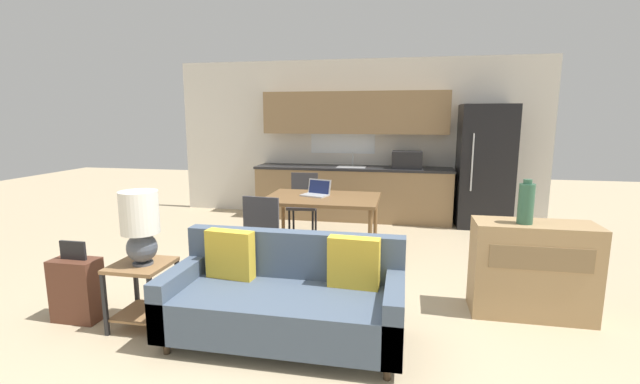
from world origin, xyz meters
TOP-DOWN VIEW (x-y plane):
  - ground_plane at (0.00, 0.00)m, footprint 20.00×20.00m
  - wall_back at (-0.00, 4.63)m, footprint 6.40×0.07m
  - kitchen_counter at (0.02, 4.33)m, footprint 3.30×0.65m
  - refrigerator at (2.10, 4.22)m, footprint 0.81×0.74m
  - dining_table at (-0.13, 2.29)m, footprint 1.40×0.98m
  - couch at (-0.01, 0.19)m, footprint 1.82×0.80m
  - side_table at (-1.23, 0.13)m, footprint 0.45×0.45m
  - table_lamp at (-1.20, 0.12)m, footprint 0.30×0.30m
  - credenza at (1.99, 1.00)m, footprint 1.01×0.42m
  - vase at (1.89, 0.96)m, footprint 0.13×0.13m
  - dining_chair_far_left at (-0.59, 3.17)m, footprint 0.45×0.45m
  - dining_chair_near_left at (-0.59, 1.42)m, footprint 0.45×0.45m
  - laptop at (-0.22, 2.38)m, footprint 0.38×0.34m
  - suitcase at (-1.85, 0.12)m, footprint 0.40×0.22m

SIDE VIEW (x-z plane):
  - ground_plane at x=0.00m, z-range 0.00..0.00m
  - suitcase at x=-1.85m, z-range -0.07..0.63m
  - couch at x=-0.01m, z-range -0.08..0.74m
  - side_table at x=-1.23m, z-range 0.09..0.64m
  - credenza at x=1.99m, z-range 0.00..0.84m
  - dining_chair_far_left at x=-0.59m, z-range 0.05..0.96m
  - dining_chair_near_left at x=-0.59m, z-range 0.05..0.96m
  - dining_table at x=-0.13m, z-range 0.31..1.06m
  - laptop at x=-0.22m, z-range 0.69..0.89m
  - kitchen_counter at x=0.02m, z-range -0.23..1.92m
  - table_lamp at x=-1.20m, z-range 0.58..1.19m
  - refrigerator at x=2.10m, z-range 0.00..1.92m
  - vase at x=1.89m, z-range 0.82..1.20m
  - wall_back at x=0.00m, z-range 0.00..2.70m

